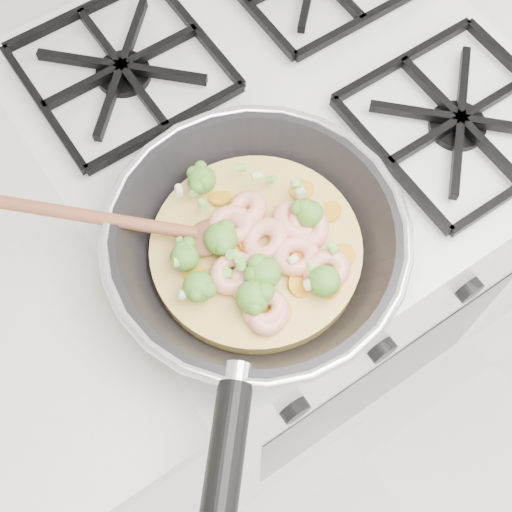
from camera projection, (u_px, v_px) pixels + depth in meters
stove at (277, 250)px, 1.27m from camera, size 0.60×0.60×0.92m
skillet at (255, 249)px, 0.72m from camera, size 0.42×0.47×0.09m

